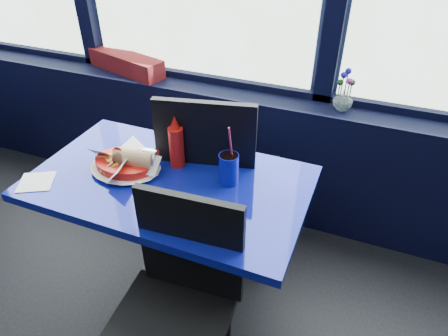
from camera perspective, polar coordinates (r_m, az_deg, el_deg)
window_sill at (r=2.70m, az=-4.07°, el=4.10°), size 5.00×0.26×0.80m
near_table at (r=1.86m, az=-7.41°, el=-6.11°), size 1.20×0.70×0.75m
chair_near_front at (r=1.57m, az=-6.77°, el=-18.01°), size 0.45×0.46×0.94m
chair_near_back at (r=2.01m, az=-0.21°, el=-0.78°), size 0.57×0.57×1.06m
planter_box at (r=2.75m, az=-13.81°, el=14.37°), size 0.59×0.30×0.12m
flower_vase at (r=2.26m, az=16.68°, el=9.62°), size 0.14×0.14×0.23m
food_basket at (r=1.82m, az=-13.80°, el=0.75°), size 0.35×0.35×0.11m
ketchup_bottle at (r=1.78m, az=-6.82°, el=3.41°), size 0.07×0.07×0.25m
soda_cup at (r=1.68m, az=0.68°, el=-0.02°), size 0.09×0.09×0.29m
napkin at (r=1.90m, az=-25.23°, el=-1.80°), size 0.19×0.19×0.00m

